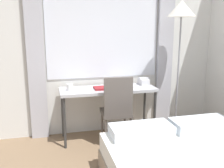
# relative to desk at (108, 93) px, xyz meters

# --- Properties ---
(wall_back_with_window) EXTENTS (4.98, 0.13, 2.70)m
(wall_back_with_window) POSITION_rel_desk_xyz_m (-0.20, 0.32, 0.67)
(wall_back_with_window) COLOR silver
(wall_back_with_window) RESTS_ON ground_plane
(desk) EXTENTS (1.35, 0.48, 0.75)m
(desk) POSITION_rel_desk_xyz_m (0.00, 0.00, 0.00)
(desk) COLOR #B2B2B7
(desk) RESTS_ON ground_plane
(desk_chair) EXTENTS (0.43, 0.43, 0.96)m
(desk_chair) POSITION_rel_desk_xyz_m (0.07, -0.24, -0.15)
(desk_chair) COLOR #59514C
(desk_chair) RESTS_ON ground_plane
(standing_lamp) EXTENTS (0.39, 0.39, 1.95)m
(standing_lamp) POSITION_rel_desk_xyz_m (1.00, -0.14, 1.03)
(standing_lamp) COLOR #4C4C51
(standing_lamp) RESTS_ON ground_plane
(telephone) EXTENTS (0.15, 0.19, 0.11)m
(telephone) POSITION_rel_desk_xyz_m (0.57, 0.10, 0.11)
(telephone) COLOR silver
(telephone) RESTS_ON desk
(book) EXTENTS (0.27, 0.20, 0.02)m
(book) POSITION_rel_desk_xyz_m (-0.07, -0.03, 0.08)
(book) COLOR maroon
(book) RESTS_ON desk
(mug) EXTENTS (0.09, 0.09, 0.09)m
(mug) POSITION_rel_desk_xyz_m (-0.54, -0.01, 0.11)
(mug) COLOR white
(mug) RESTS_ON desk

